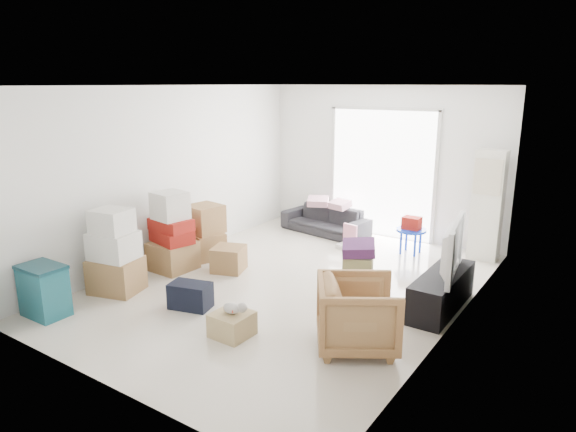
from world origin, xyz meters
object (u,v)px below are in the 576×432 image
at_px(ac_tower, 487,205).
at_px(storage_bins, 44,290).
at_px(sofa, 325,216).
at_px(wood_crate, 232,324).
at_px(ottoman, 358,269).
at_px(tv_console, 442,291).
at_px(armchair, 358,311).
at_px(kids_table, 411,228).
at_px(television, 444,268).

height_order(ac_tower, storage_bins, ac_tower).
bearing_deg(sofa, wood_crate, -65.48).
distance_m(ottoman, wood_crate, 2.25).
xyz_separation_m(tv_console, storage_bins, (-3.90, -2.86, 0.09)).
height_order(ac_tower, sofa, ac_tower).
bearing_deg(tv_console, ottoman, 170.56).
bearing_deg(armchair, ac_tower, -38.47).
distance_m(sofa, armchair, 4.32).
bearing_deg(wood_crate, sofa, 106.06).
height_order(armchair, kids_table, armchair).
distance_m(ac_tower, armchair, 3.75).
distance_m(television, armchair, 1.53).
bearing_deg(wood_crate, armchair, 22.96).
relative_size(tv_console, armchair, 1.66).
height_order(ac_tower, kids_table, ac_tower).
relative_size(tv_console, storage_bins, 2.18).
distance_m(television, ottoman, 1.31).
distance_m(television, storage_bins, 4.84).
bearing_deg(ac_tower, armchair, -95.81).
relative_size(armchair, storage_bins, 1.31).
bearing_deg(kids_table, armchair, -78.33).
bearing_deg(kids_table, storage_bins, -120.63).
xyz_separation_m(sofa, ottoman, (1.62, -1.89, -0.13)).
height_order(tv_console, armchair, armchair).
bearing_deg(wood_crate, kids_table, 81.32).
distance_m(television, kids_table, 2.16).
relative_size(ac_tower, television, 1.50).
relative_size(ac_tower, kids_table, 2.83).
bearing_deg(kids_table, sofa, 171.99).
xyz_separation_m(sofa, kids_table, (1.77, -0.25, 0.11)).
xyz_separation_m(tv_console, sofa, (-2.88, 2.10, 0.10)).
bearing_deg(ottoman, wood_crate, -101.42).
distance_m(storage_bins, ottoman, 4.06).
xyz_separation_m(tv_console, kids_table, (-1.11, 1.85, 0.21)).
relative_size(tv_console, ottoman, 3.47).
bearing_deg(ac_tower, kids_table, -159.40).
height_order(television, kids_table, kids_table).
relative_size(tv_console, wood_crate, 3.44).
relative_size(ac_tower, sofa, 1.04).
height_order(storage_bins, kids_table, storage_bins).
height_order(television, wood_crate, television).
xyz_separation_m(television, storage_bins, (-3.90, -2.86, -0.22)).
bearing_deg(television, wood_crate, 129.85).
distance_m(sofa, wood_crate, 4.27).
bearing_deg(tv_console, kids_table, 121.02).
bearing_deg(ottoman, kids_table, 85.08).
bearing_deg(storage_bins, armchair, 21.99).
height_order(tv_console, ottoman, tv_console).
xyz_separation_m(ac_tower, sofa, (-2.83, -0.15, -0.55)).
distance_m(armchair, storage_bins, 3.75).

